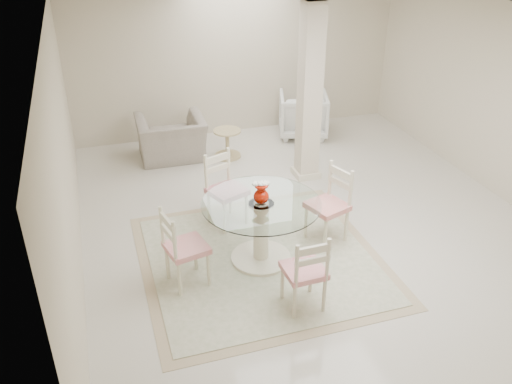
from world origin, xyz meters
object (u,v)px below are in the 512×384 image
object	(u,v)px
side_table	(227,145)
column	(310,94)
red_vase	(261,193)
armchair_white	(303,114)
dining_chair_north	(224,184)
dining_chair_west	(180,243)
dining_chair_east	(332,199)
dining_table	(261,232)
recliner_taupe	(171,138)
dining_chair_south	(307,268)

from	to	relation	value
side_table	column	bearing A→B (deg)	-46.71
red_vase	armchair_white	bearing A→B (deg)	60.97
dining_chair_north	dining_chair_west	world-z (taller)	dining_chair_north
red_vase	dining_chair_east	bearing A→B (deg)	10.88
dining_table	dining_chair_east	xyz separation A→B (m)	(1.00, 0.20, 0.18)
dining_table	dining_chair_north	xyz separation A→B (m)	(-0.20, 1.00, 0.17)
red_vase	side_table	size ratio (longest dim) A/B	0.57
red_vase	recliner_taupe	size ratio (longest dim) A/B	0.25
dining_chair_south	side_table	bearing A→B (deg)	-94.71
armchair_white	side_table	distance (m)	1.68
armchair_white	dining_chair_north	bearing A→B (deg)	67.52
column	dining_chair_west	xyz separation A→B (m)	(-2.40, -2.16, -0.78)
column	side_table	size ratio (longest dim) A/B	5.55
dining_table	red_vase	size ratio (longest dim) A/B	5.09
dining_chair_south	dining_table	bearing A→B (deg)	-81.84
column	dining_table	distance (m)	2.59
dining_chair_east	recliner_taupe	distance (m)	3.45
column	dining_chair_north	world-z (taller)	column
red_vase	dining_chair_north	bearing A→B (deg)	101.22
dining_chair_north	dining_chair_west	xyz separation A→B (m)	(-0.81, -1.19, -0.01)
dining_chair_north	dining_chair_west	distance (m)	1.44
red_vase	side_table	distance (m)	3.15
dining_chair_south	armchair_white	xyz separation A→B (m)	(1.80, 4.57, -0.15)
column	dining_chair_east	bearing A→B (deg)	-102.54
column	recliner_taupe	size ratio (longest dim) A/B	2.44
dining_table	side_table	size ratio (longest dim) A/B	2.89
column	dining_chair_east	world-z (taller)	column
dining_table	recliner_taupe	bearing A→B (deg)	99.07
red_vase	dining_chair_west	bearing A→B (deg)	-169.26
dining_table	side_table	world-z (taller)	dining_table
column	dining_table	world-z (taller)	column
side_table	dining_chair_east	bearing A→B (deg)	-77.83
armchair_white	side_table	size ratio (longest dim) A/B	1.81
column	side_table	distance (m)	1.85
recliner_taupe	armchair_white	bearing A→B (deg)	-172.29
dining_chair_east	dining_chair_south	xyz separation A→B (m)	(-0.83, -1.20, -0.04)
column	dining_chair_west	size ratio (longest dim) A/B	2.48
column	dining_chair_east	size ratio (longest dim) A/B	2.42
dining_chair_west	recliner_taupe	bearing A→B (deg)	-20.57
dining_chair_south	recliner_taupe	bearing A→B (deg)	-82.42
side_table	recliner_taupe	bearing A→B (deg)	165.49
dining_chair_north	dining_chair_south	distance (m)	2.04
dining_chair_west	dining_table	bearing A→B (deg)	-92.12
dining_chair_east	dining_chair_west	bearing A→B (deg)	-98.69
dining_chair_west	red_vase	bearing A→B (deg)	-91.94
dining_chair_east	side_table	xyz separation A→B (m)	(-0.61, 2.85, -0.36)
dining_chair_north	dining_chair_south	world-z (taller)	dining_chair_north
armchair_white	side_table	world-z (taller)	armchair_white
column	side_table	xyz separation A→B (m)	(-1.01, 1.07, -1.13)
dining_chair_east	dining_chair_north	distance (m)	1.45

